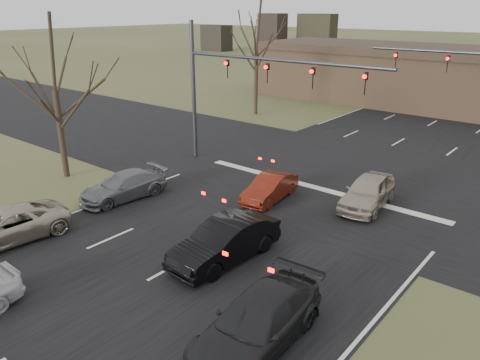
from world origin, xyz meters
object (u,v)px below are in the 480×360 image
object	(u,v)px
car_black_hatch	(225,241)
car_red_ahead	(270,188)
mast_arm_near	(236,78)
car_silver_suv	(6,226)
car_silver_ahead	(368,192)
car_charcoal_sedan	(257,323)
car_grey_ahead	(123,186)

from	to	relation	value
car_black_hatch	car_red_ahead	world-z (taller)	car_black_hatch
mast_arm_near	car_black_hatch	xyz separation A→B (m)	(6.33, -8.36, -4.32)
car_silver_suv	car_silver_ahead	distance (m)	15.39
car_charcoal_sedan	car_red_ahead	distance (m)	10.26
car_silver_suv	car_silver_ahead	size ratio (longest dim) A/B	1.09
car_silver_suv	car_charcoal_sedan	bearing A→B (deg)	13.45
mast_arm_near	car_charcoal_sedan	world-z (taller)	mast_arm_near
car_silver_suv	car_grey_ahead	size ratio (longest dim) A/B	1.07
car_charcoal_sedan	car_red_ahead	bearing A→B (deg)	120.23
car_grey_ahead	car_silver_ahead	size ratio (longest dim) A/B	1.01
car_charcoal_sedan	car_silver_ahead	distance (m)	10.87
car_black_hatch	car_grey_ahead	world-z (taller)	car_black_hatch
car_silver_suv	car_black_hatch	bearing A→B (deg)	35.88
car_charcoal_sedan	car_silver_ahead	size ratio (longest dim) A/B	1.13
car_silver_suv	car_silver_ahead	world-z (taller)	car_silver_ahead
car_black_hatch	car_silver_suv	bearing A→B (deg)	-147.44
mast_arm_near	car_silver_ahead	xyz separation A→B (m)	(8.23, -0.54, -4.34)
car_charcoal_sedan	car_silver_suv	bearing A→B (deg)	-176.58
car_black_hatch	car_charcoal_sedan	bearing A→B (deg)	-35.37
mast_arm_near	car_charcoal_sedan	bearing A→B (deg)	-48.45
car_grey_ahead	car_silver_ahead	world-z (taller)	car_silver_ahead
car_red_ahead	car_silver_ahead	world-z (taller)	car_silver_ahead
car_silver_suv	car_black_hatch	distance (m)	8.73
car_charcoal_sedan	car_grey_ahead	bearing A→B (deg)	155.72
car_black_hatch	car_silver_ahead	xyz separation A→B (m)	(1.90, 7.82, -0.02)
car_red_ahead	car_black_hatch	bearing A→B (deg)	-76.66
car_silver_ahead	car_black_hatch	bearing A→B (deg)	-110.57
car_silver_suv	car_red_ahead	distance (m)	11.35
car_charcoal_sedan	car_black_hatch	bearing A→B (deg)	137.93
car_black_hatch	car_grey_ahead	size ratio (longest dim) A/B	1.05
car_charcoal_sedan	car_silver_ahead	world-z (taller)	car_silver_ahead
car_black_hatch	car_charcoal_sedan	distance (m)	4.67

